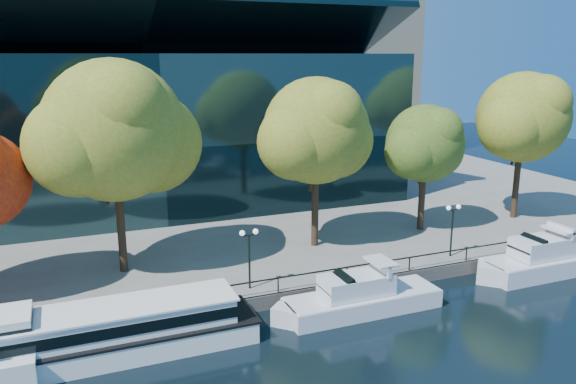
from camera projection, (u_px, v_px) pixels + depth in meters
name	position (u px, v px, depth m)	size (l,w,h in m)	color
ground	(298.00, 328.00, 33.58)	(160.00, 160.00, 0.00)	black
promenade	(177.00, 189.00, 66.18)	(90.00, 67.08, 1.00)	slate
railing	(278.00, 278.00, 36.04)	(88.20, 0.08, 0.99)	black
convention_building	(144.00, 127.00, 58.68)	(50.00, 24.57, 21.43)	black
tour_boat	(102.00, 332.00, 30.17)	(17.50, 3.90, 3.32)	white
cruiser_near	(357.00, 297.00, 35.40)	(11.26, 2.90, 3.26)	silver
cruiser_far	(541.00, 260.00, 41.52)	(11.14, 3.09, 3.64)	silver
tree_2	(117.00, 134.00, 37.48)	(11.95, 9.80, 14.76)	black
tree_3	(318.00, 133.00, 43.02)	(10.28, 8.43, 13.34)	black
tree_4	(427.00, 145.00, 47.56)	(8.29, 6.80, 10.91)	black
tree_5	(525.00, 119.00, 50.74)	(10.25, 8.41, 13.49)	black
lamp_1	(249.00, 245.00, 36.13)	(1.26, 0.36, 4.03)	black
lamp_2	(453.00, 218.00, 41.99)	(1.26, 0.36, 4.03)	black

